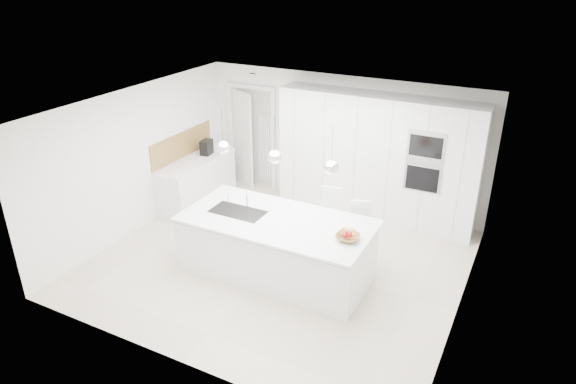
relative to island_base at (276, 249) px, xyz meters
The scene contains 28 objects.
floor 0.53m from the island_base, 108.43° to the left, with size 5.50×5.50×0.00m, color beige.
wall_back 2.92m from the island_base, 92.05° to the left, with size 5.50×5.50×0.00m, color white.
wall_left 2.98m from the island_base, behind, with size 5.00×5.00×0.00m, color white.
ceiling 2.09m from the island_base, 108.43° to the left, with size 5.50×5.50×0.00m, color white.
tall_cabinets 2.69m from the island_base, 74.36° to the left, with size 3.60×0.60×2.30m, color white.
oven_stack 2.86m from the island_base, 53.85° to the left, with size 0.62×0.04×1.05m, color #A5A5A8, non-canonical shape.
doorway_frame 3.50m from the island_base, 126.50° to the left, with size 1.11×0.08×2.13m, color white, non-canonical shape.
hallway_door 3.61m from the island_base, 130.22° to the left, with size 0.82×0.04×2.00m, color white.
radiator 3.28m from the island_base, 122.08° to the left, with size 0.32×0.04×1.40m, color white, non-canonical shape.
left_base_cabinets 2.96m from the island_base, 149.53° to the left, with size 0.60×1.80×0.86m, color white.
left_worktop 2.99m from the island_base, 149.53° to the left, with size 0.62×1.82×0.04m, color white.
oak_backsplash 3.29m from the island_base, 152.14° to the left, with size 0.02×1.80×0.50m, color #A07C40.
island_base is the anchor object (origin of this frame).
island_worktop 0.45m from the island_base, 90.00° to the left, with size 2.84×1.40×0.04m, color white.
island_sink 0.76m from the island_base, behind, with size 0.84×0.44×0.18m, color #3F3F42, non-canonical shape.
island_tap 0.89m from the island_base, 161.57° to the left, with size 0.02×0.02×0.30m, color white.
pendant_left 1.70m from the island_base, behind, with size 0.20×0.20×0.20m, color white.
pendant_mid 1.47m from the island_base, 146.31° to the right, with size 0.20×0.20×0.20m, color white.
pendant_right 1.70m from the island_base, ahead, with size 0.20×0.20×0.20m, color white.
fruit_bowl 1.25m from the island_base, ahead, with size 0.32×0.32×0.08m, color #A07C40.
espresso_machine 3.19m from the island_base, 143.82° to the left, with size 0.17×0.27×0.29m, color black.
bar_stool_left 1.07m from the island_base, 66.50° to the left, with size 0.36×0.50×1.08m, color white, non-canonical shape.
bar_stool_right 1.28m from the island_base, 39.66° to the left, with size 0.34×0.47×1.03m, color white, non-canonical shape.
apple_a 1.23m from the island_base, ahead, with size 0.08×0.08×0.08m, color red.
apple_b 1.23m from the island_base, ahead, with size 0.08×0.08×0.08m, color red.
apple_c 1.23m from the island_base, ahead, with size 0.07×0.07×0.07m, color red.
apple_extra_3 1.28m from the island_base, ahead, with size 0.08×0.08×0.08m, color red.
banana_bunch 1.28m from the island_base, ahead, with size 0.23×0.23×0.03m, color yellow.
Camera 1 is at (3.30, -6.12, 4.41)m, focal length 32.00 mm.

